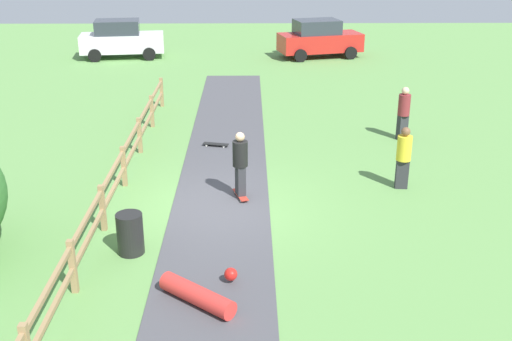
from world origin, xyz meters
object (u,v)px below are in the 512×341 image
(parked_car_red, at_px, (319,39))
(skater_fallen, at_px, (200,293))
(bystander_maroon, at_px, (404,111))
(trash_bin, at_px, (130,234))
(parked_car_white, at_px, (121,39))
(skater_riding, at_px, (240,162))
(bystander_yellow, at_px, (404,155))
(skateboard_loose, at_px, (216,144))

(parked_car_red, bearing_deg, skater_fallen, -101.44)
(skater_fallen, relative_size, parked_car_red, 0.34)
(bystander_maroon, bearing_deg, trash_bin, -135.21)
(bystander_maroon, height_order, parked_car_white, parked_car_white)
(trash_bin, relative_size, bystander_maroon, 0.52)
(parked_car_red, bearing_deg, bystander_maroon, -84.42)
(skater_riding, xyz_separation_m, parked_car_red, (3.86, 17.79, -0.03))
(skater_riding, distance_m, skater_fallen, 4.82)
(skater_riding, bearing_deg, trash_bin, -129.19)
(bystander_maroon, distance_m, parked_car_red, 13.28)
(skater_fallen, distance_m, bystander_yellow, 7.28)
(bystander_maroon, bearing_deg, bystander_yellow, -103.07)
(skater_riding, relative_size, parked_car_red, 0.39)
(parked_car_white, xyz_separation_m, parked_car_red, (10.19, -0.01, 0.00))
(bystander_yellow, relative_size, bystander_maroon, 0.97)
(bystander_maroon, xyz_separation_m, parked_car_red, (-1.29, 13.22, 0.01))
(skateboard_loose, height_order, bystander_maroon, bystander_maroon)
(skater_riding, height_order, parked_car_white, parked_car_white)
(parked_car_white, bearing_deg, trash_bin, -78.89)
(skater_riding, bearing_deg, bystander_yellow, 8.20)
(bystander_maroon, xyz_separation_m, parked_car_white, (-11.48, 13.22, 0.01))
(trash_bin, bearing_deg, skater_fallen, -50.08)
(skater_fallen, xyz_separation_m, bystander_maroon, (5.84, 9.28, 0.75))
(trash_bin, relative_size, skateboard_loose, 1.09)
(trash_bin, relative_size, parked_car_red, 0.20)
(trash_bin, xyz_separation_m, skater_fallen, (1.59, -1.90, -0.25))
(trash_bin, distance_m, skater_riding, 3.65)
(parked_car_white, bearing_deg, skater_fallen, -75.94)
(skater_fallen, xyz_separation_m, skateboard_loose, (-0.13, 8.61, -0.11))
(skater_riding, relative_size, skater_fallen, 1.15)
(skater_fallen, height_order, parked_car_red, parked_car_red)
(skater_riding, relative_size, bystander_maroon, 1.01)
(bystander_maroon, relative_size, parked_car_white, 0.39)
(trash_bin, distance_m, parked_car_red, 21.50)
(bystander_yellow, distance_m, parked_car_red, 17.19)
(trash_bin, distance_m, bystander_yellow, 7.37)
(skateboard_loose, height_order, parked_car_red, parked_car_red)
(parked_car_white, bearing_deg, bystander_maroon, -49.04)
(parked_car_red, bearing_deg, trash_bin, -106.60)
(skateboard_loose, relative_size, parked_car_white, 0.19)
(bystander_yellow, distance_m, parked_car_white, 20.17)
(bystander_maroon, height_order, parked_car_red, parked_car_red)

